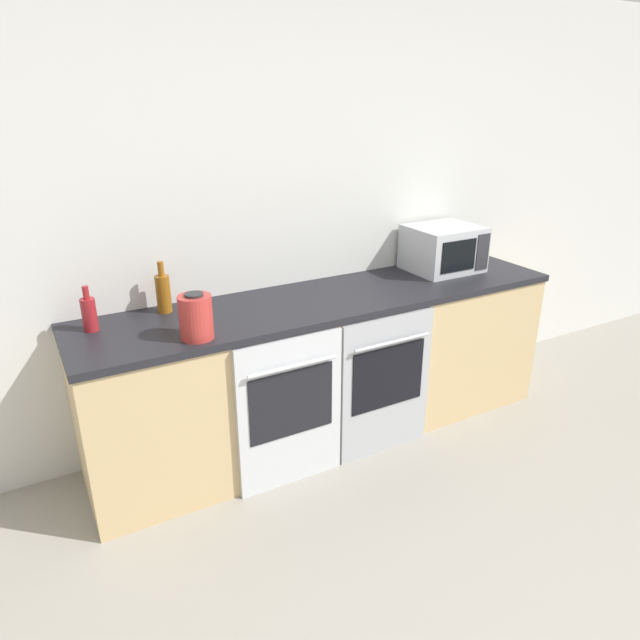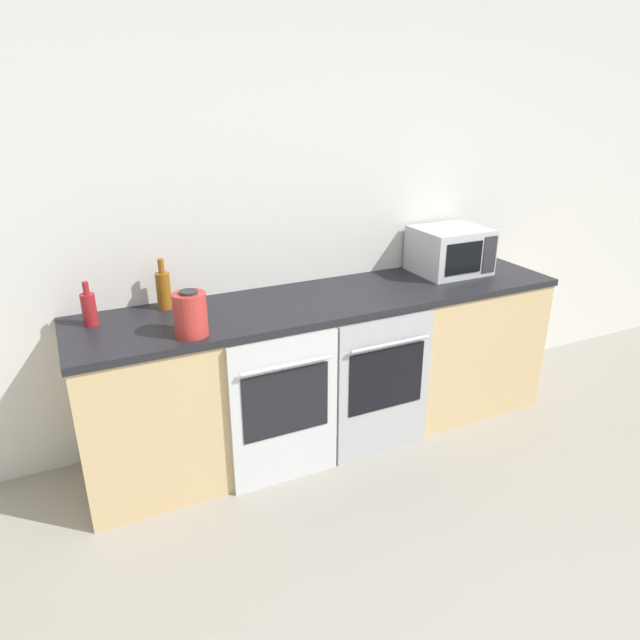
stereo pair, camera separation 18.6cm
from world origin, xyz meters
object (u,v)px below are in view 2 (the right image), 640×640
object	(u,v)px
bottle_red	(89,308)
kettle	(190,314)
oven_right	(385,387)
oven_left	(285,411)
microwave	(450,250)
bottle_amber	(164,289)

from	to	relation	value
bottle_red	kettle	bearing A→B (deg)	-38.83
oven_right	bottle_red	size ratio (longest dim) A/B	3.73
oven_left	oven_right	xyz separation A→B (m)	(0.61, 0.00, 0.00)
microwave	bottle_red	size ratio (longest dim) A/B	1.94
oven_left	microwave	xyz separation A→B (m)	(1.34, 0.44, 0.61)
bottle_amber	oven_right	bearing A→B (deg)	-27.14
microwave	bottle_amber	bearing A→B (deg)	176.41
bottle_red	kettle	size ratio (longest dim) A/B	1.02
oven_right	kettle	bearing A→B (deg)	173.00
oven_right	bottle_red	distance (m)	1.63
bottle_red	kettle	world-z (taller)	bottle_red
bottle_red	microwave	bearing A→B (deg)	-0.87
oven_left	kettle	distance (m)	0.72
bottle_amber	bottle_red	distance (m)	0.39
microwave	kettle	xyz separation A→B (m)	(-1.76, -0.31, -0.04)
oven_right	bottle_amber	world-z (taller)	bottle_amber
oven_left	bottle_amber	xyz separation A→B (m)	(-0.47, 0.55, 0.58)
oven_left	bottle_red	world-z (taller)	bottle_red
oven_right	kettle	xyz separation A→B (m)	(-1.03, 0.13, 0.57)
microwave	bottle_red	distance (m)	2.19
oven_right	bottle_amber	distance (m)	1.34
oven_left	microwave	world-z (taller)	microwave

